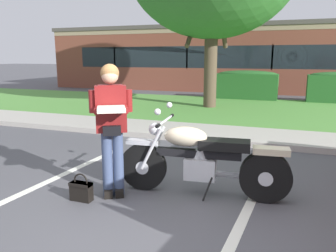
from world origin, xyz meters
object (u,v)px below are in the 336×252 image
object	(u,v)px
motorcycle	(209,160)
rider_person	(111,120)
hedge_left	(247,84)
brick_building	(277,58)
handbag	(81,190)

from	to	relation	value
motorcycle	rider_person	world-z (taller)	rider_person
hedge_left	rider_person	bearing A→B (deg)	-91.88
motorcycle	hedge_left	bearing A→B (deg)	94.46
rider_person	brick_building	xyz separation A→B (m)	(1.20, 17.98, 0.72)
hedge_left	brick_building	xyz separation A→B (m)	(0.84, 7.20, 1.07)
motorcycle	handbag	world-z (taller)	motorcycle
motorcycle	rider_person	distance (m)	1.35
rider_person	hedge_left	distance (m)	10.79
motorcycle	handbag	xyz separation A→B (m)	(-1.47, -0.71, -0.34)
handbag	brick_building	world-z (taller)	brick_building
rider_person	brick_building	size ratio (longest dim) A/B	0.07
rider_person	motorcycle	bearing A→B (deg)	20.48
motorcycle	brick_building	bearing A→B (deg)	89.88
motorcycle	rider_person	size ratio (longest dim) A/B	1.32
motorcycle	hedge_left	xyz separation A→B (m)	(-0.81, 10.35, 0.17)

